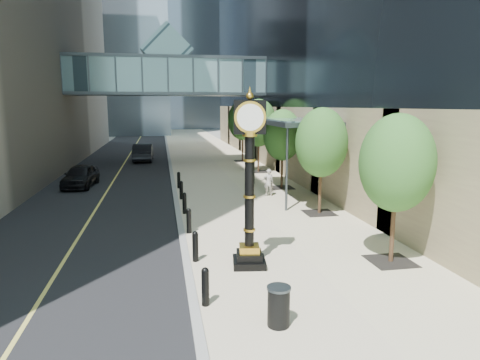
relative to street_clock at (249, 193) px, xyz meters
The scene contains 14 objects.
ground 4.38m from the street_clock, 73.36° to the right, with size 320.00×320.00×0.00m, color gray.
road 37.07m from the street_clock, 99.27° to the left, with size 8.00×180.00×0.02m, color black.
sidewalk 36.64m from the street_clock, 86.80° to the left, with size 8.00×180.00×0.06m, color #C2B395.
curb 36.64m from the street_clock, 93.07° to the left, with size 0.25×180.00×0.07m, color gray.
distant_tower_c 120.43m from the street_clock, 92.44° to the left, with size 22.00×22.00×65.00m, color #91A5B7.
skywalk 25.15m from the street_clock, 94.56° to the left, with size 17.00×4.20×5.80m.
entrance_canopy 11.58m from the street_clock, 66.72° to the left, with size 3.00×8.00×4.38m.
bollard_row 6.06m from the street_clock, 106.74° to the left, with size 0.20×16.20×0.90m.
street_trees 14.76m from the street_clock, 71.61° to the left, with size 2.70×28.52×5.54m.
street_clock is the anchor object (origin of this frame).
trash_bin 4.28m from the street_clock, 91.44° to the right, with size 0.52×0.52×0.90m, color black.
pedestrian 10.91m from the street_clock, 72.54° to the left, with size 0.56×0.37×1.54m, color #A7A199.
car_near 17.24m from the street_clock, 116.82° to the left, with size 1.67×4.15×1.41m, color black.
car_far 28.12m from the street_clock, 98.87° to the left, with size 1.69×4.86×1.60m, color black.
Camera 1 is at (-3.69, -9.24, 5.12)m, focal length 32.00 mm.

